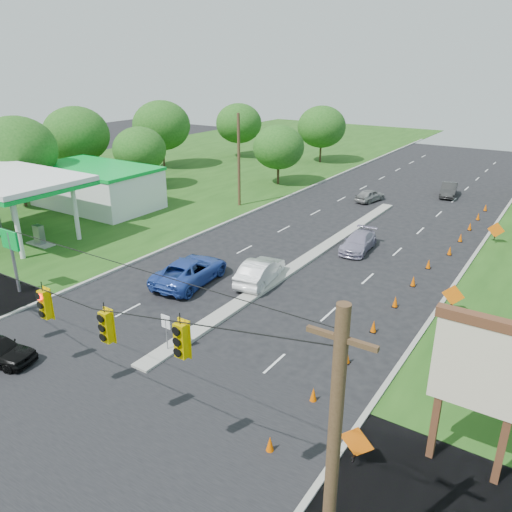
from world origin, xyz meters
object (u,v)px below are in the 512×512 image
Objects in this scene: gas_station at (84,185)px; pylon_sign at (490,375)px; white_sedan at (260,271)px; blue_pickup at (190,271)px.

pylon_sign is (37.95, -14.05, 1.42)m from gas_station.
white_sedan is at bearing 148.05° from pylon_sign.
pylon_sign reaches higher than blue_pickup.
blue_pickup is at bearing 23.96° from white_sedan.
blue_pickup is at bearing 159.97° from pylon_sign.
gas_station is at bearing 159.69° from pylon_sign.
gas_station is at bearing -26.70° from blue_pickup.
gas_station is 4.06× the size of white_sedan.
white_sedan is (22.94, -4.68, -1.78)m from gas_station.
gas_station is 3.22× the size of pylon_sign.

